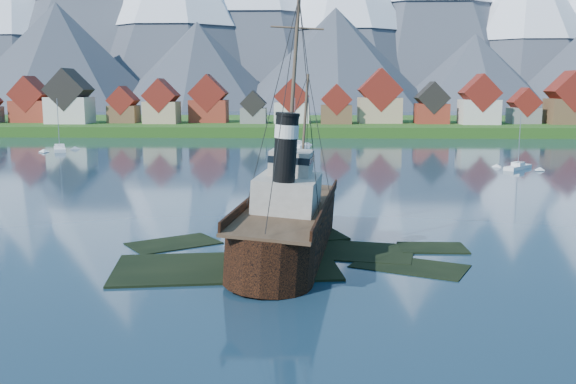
{
  "coord_description": "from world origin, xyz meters",
  "views": [
    {
      "loc": [
        3.72,
        -52.2,
        14.64
      ],
      "look_at": [
        1.76,
        6.0,
        5.0
      ],
      "focal_mm": 40.0,
      "sensor_mm": 36.0,
      "label": 1
    }
  ],
  "objects_px": {
    "sailboat_c": "(60,150)",
    "sailboat_e": "(295,145)",
    "sailboat_d": "(518,168)",
    "tugboat_wreck": "(287,218)"
  },
  "relations": [
    {
      "from": "sailboat_c",
      "to": "tugboat_wreck",
      "type": "bearing_deg",
      "value": -80.42
    },
    {
      "from": "sailboat_c",
      "to": "sailboat_d",
      "type": "relative_size",
      "value": 1.2
    },
    {
      "from": "sailboat_d",
      "to": "sailboat_e",
      "type": "bearing_deg",
      "value": 175.87
    },
    {
      "from": "tugboat_wreck",
      "to": "sailboat_d",
      "type": "xyz_separation_m",
      "value": [
        39.26,
        58.41,
        -2.64
      ]
    },
    {
      "from": "tugboat_wreck",
      "to": "sailboat_c",
      "type": "distance_m",
      "value": 103.77
    },
    {
      "from": "sailboat_c",
      "to": "sailboat_e",
      "type": "xyz_separation_m",
      "value": [
        53.58,
        12.52,
        -0.01
      ]
    },
    {
      "from": "sailboat_d",
      "to": "sailboat_e",
      "type": "distance_m",
      "value": 58.58
    },
    {
      "from": "sailboat_d",
      "to": "tugboat_wreck",
      "type": "bearing_deg",
      "value": -82.28
    },
    {
      "from": "sailboat_c",
      "to": "sailboat_e",
      "type": "relative_size",
      "value": 1.0
    },
    {
      "from": "tugboat_wreck",
      "to": "sailboat_c",
      "type": "height_order",
      "value": "tugboat_wreck"
    }
  ]
}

